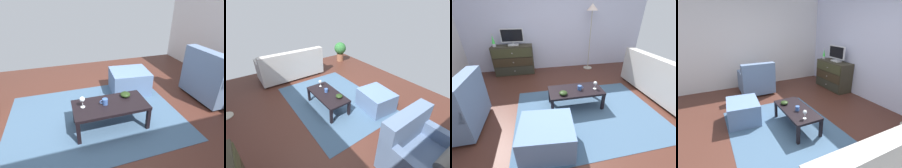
% 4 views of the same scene
% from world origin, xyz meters
% --- Properties ---
extents(ground_plane, '(5.88, 5.18, 0.05)m').
position_xyz_m(ground_plane, '(0.00, 0.00, -0.03)').
color(ground_plane, '#47251D').
extents(area_rug, '(2.60, 1.90, 0.01)m').
position_xyz_m(area_rug, '(0.20, -0.20, 0.00)').
color(area_rug, '#3C5773').
rests_on(area_rug, ground_plane).
extents(coffee_table, '(1.02, 0.50, 0.37)m').
position_xyz_m(coffee_table, '(0.04, 0.06, 0.32)').
color(coffee_table, black).
rests_on(coffee_table, ground_plane).
extents(wine_glass, '(0.07, 0.07, 0.16)m').
position_xyz_m(wine_glass, '(0.41, 0.02, 0.48)').
color(wine_glass, silver).
rests_on(wine_glass, coffee_table).
extents(mug, '(0.11, 0.08, 0.08)m').
position_xyz_m(mug, '(0.11, 0.05, 0.41)').
color(mug, '#385A9F').
rests_on(mug, coffee_table).
extents(bowl_decorative, '(0.15, 0.15, 0.07)m').
position_xyz_m(bowl_decorative, '(-0.23, -0.06, 0.40)').
color(bowl_decorative, '#1D3012').
rests_on(bowl_decorative, coffee_table).
extents(couch_large, '(0.85, 1.85, 0.87)m').
position_xyz_m(couch_large, '(2.03, 0.12, 0.34)').
color(couch_large, '#332319').
rests_on(couch_large, ground_plane).
extents(armchair, '(0.80, 0.88, 0.90)m').
position_xyz_m(armchair, '(-1.93, -0.14, 0.36)').
color(armchair, '#332319').
rests_on(armchair, ground_plane).
extents(ottoman, '(0.75, 0.67, 0.43)m').
position_xyz_m(ottoman, '(-0.60, -0.80, 0.21)').
color(ottoman, slate).
rests_on(ottoman, ground_plane).
extents(potted_plant, '(0.44, 0.44, 0.72)m').
position_xyz_m(potted_plant, '(2.29, -1.94, 0.43)').
color(potted_plant, brown).
rests_on(potted_plant, ground_plane).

